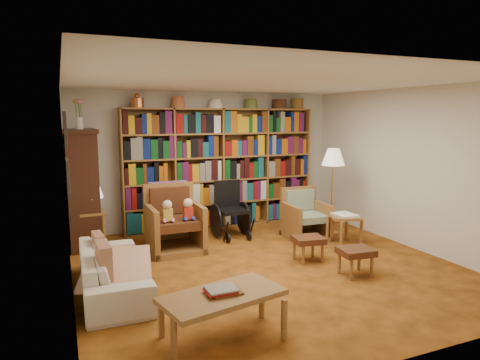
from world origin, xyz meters
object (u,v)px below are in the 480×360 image
armchair_sage (304,219)px  footstool_a (308,241)px  sofa (113,270)px  footstool_b (356,253)px  wheelchair (230,211)px  side_table_lamp (92,222)px  floor_lamp (333,160)px  armchair_leather (173,223)px  side_table_papers (344,220)px  coffee_table (222,299)px

armchair_sage → footstool_a: armchair_sage is taller
sofa → footstool_b: 3.04m
footstool_b → footstool_a: bearing=110.6°
wheelchair → footstool_b: 2.50m
sofa → wheelchair: (2.14, 1.69, 0.17)m
armchair_sage → footstool_b: (-0.32, -1.82, -0.03)m
side_table_lamp → floor_lamp: 4.09m
side_table_lamp → floor_lamp: (3.94, -0.66, 0.86)m
armchair_leather → footstool_a: size_ratio=2.20×
side_table_papers → footstool_a: side_table_papers is taller
armchair_leather → coffee_table: bearing=-95.1°
sofa → armchair_leather: armchair_leather is taller
armchair_sage → side_table_papers: bearing=-57.8°
side_table_lamp → coffee_table: side_table_lamp is taller
armchair_leather → armchair_sage: 2.24m
wheelchair → footstool_a: (0.55, -1.64, -0.15)m
side_table_papers → coffee_table: bearing=-144.6°
side_table_papers → footstool_a: (-0.98, -0.49, -0.10)m
side_table_lamp → floor_lamp: bearing=-9.5°
side_table_papers → footstool_b: size_ratio=1.29×
footstool_a → sofa: bearing=-178.9°
sofa → footstool_b: sofa is taller
footstool_a → coffee_table: size_ratio=0.38×
armchair_sage → footstool_a: bearing=-118.2°
side_table_papers → wheelchair: bearing=143.1°
sofa → coffee_table: sofa is taller
armchair_leather → floor_lamp: floor_lamp is taller
sofa → armchair_sage: bearing=-69.5°
wheelchair → coffee_table: 3.46m
side_table_papers → footstool_a: size_ratio=1.27×
side_table_lamp → footstool_b: 3.94m
sofa → side_table_papers: (3.67, 0.54, 0.13)m
footstool_b → side_table_lamp: bearing=141.2°
armchair_leather → armchair_sage: bearing=-5.6°
side_table_papers → sofa: bearing=-171.7°
armchair_sage → sofa: bearing=-160.7°
wheelchair → footstool_a: size_ratio=2.05×
side_table_lamp → footstool_b: bearing=-38.8°
side_table_lamp → wheelchair: bearing=-2.8°
wheelchair → footstool_a: wheelchair is taller
floor_lamp → side_table_papers: (-0.17, -0.60, -0.90)m
sofa → coffee_table: 1.71m
side_table_lamp → footstool_a: (2.80, -1.75, -0.15)m
sofa → side_table_lamp: size_ratio=2.96×
armchair_sage → armchair_leather: bearing=174.4°
floor_lamp → footstool_b: bearing=-115.9°
armchair_leather → footstool_a: bearing=-39.0°
wheelchair → coffee_table: wheelchair is taller
armchair_sage → floor_lamp: bearing=-1.7°
armchair_sage → wheelchair: (-1.14, 0.53, 0.12)m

